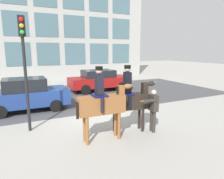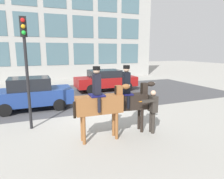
{
  "view_description": "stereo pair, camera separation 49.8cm",
  "coord_description": "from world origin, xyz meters",
  "px_view_note": "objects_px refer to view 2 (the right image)",
  "views": [
    {
      "loc": [
        -3.13,
        -8.45,
        3.06
      ],
      "look_at": [
        0.28,
        -1.4,
        1.52
      ],
      "focal_mm": 32.0,
      "sensor_mm": 36.0,
      "label": 1
    },
    {
      "loc": [
        -2.67,
        -8.65,
        3.06
      ],
      "look_at": [
        0.28,
        -1.4,
        1.52
      ],
      "focal_mm": 32.0,
      "sensor_mm": 36.0,
      "label": 2
    }
  ],
  "objects_px": {
    "pedestrian_bystander": "(152,108)",
    "street_car_near_lane": "(32,93)",
    "street_car_far_lane": "(106,80)",
    "traffic_light": "(26,56)",
    "mounted_horse_lead": "(100,103)",
    "mounted_horse_companion": "(129,99)"
  },
  "relations": [
    {
      "from": "pedestrian_bystander",
      "to": "traffic_light",
      "type": "distance_m",
      "value": 5.08
    },
    {
      "from": "street_car_far_lane",
      "to": "traffic_light",
      "type": "height_order",
      "value": "traffic_light"
    },
    {
      "from": "pedestrian_bystander",
      "to": "street_car_far_lane",
      "type": "height_order",
      "value": "pedestrian_bystander"
    },
    {
      "from": "mounted_horse_lead",
      "to": "traffic_light",
      "type": "distance_m",
      "value": 3.34
    },
    {
      "from": "street_car_near_lane",
      "to": "street_car_far_lane",
      "type": "bearing_deg",
      "value": 31.26
    },
    {
      "from": "pedestrian_bystander",
      "to": "street_car_far_lane",
      "type": "bearing_deg",
      "value": -93.99
    },
    {
      "from": "mounted_horse_lead",
      "to": "street_car_near_lane",
      "type": "xyz_separation_m",
      "value": [
        -2.13,
        4.86,
        -0.48
      ]
    },
    {
      "from": "street_car_near_lane",
      "to": "street_car_far_lane",
      "type": "relative_size",
      "value": 0.87
    },
    {
      "from": "mounted_horse_companion",
      "to": "street_car_near_lane",
      "type": "xyz_separation_m",
      "value": [
        -3.35,
        4.6,
        -0.43
      ]
    },
    {
      "from": "street_car_far_lane",
      "to": "traffic_light",
      "type": "distance_m",
      "value": 8.4
    },
    {
      "from": "pedestrian_bystander",
      "to": "street_car_near_lane",
      "type": "distance_m",
      "value": 6.49
    },
    {
      "from": "street_car_far_lane",
      "to": "traffic_light",
      "type": "relative_size",
      "value": 1.09
    },
    {
      "from": "pedestrian_bystander",
      "to": "street_car_far_lane",
      "type": "xyz_separation_m",
      "value": [
        1.2,
        8.24,
        -0.12
      ]
    },
    {
      "from": "pedestrian_bystander",
      "to": "traffic_light",
      "type": "bearing_deg",
      "value": -22.58
    },
    {
      "from": "street_car_far_lane",
      "to": "mounted_horse_lead",
      "type": "bearing_deg",
      "value": -111.49
    },
    {
      "from": "street_car_near_lane",
      "to": "traffic_light",
      "type": "height_order",
      "value": "traffic_light"
    },
    {
      "from": "street_car_far_lane",
      "to": "traffic_light",
      "type": "bearing_deg",
      "value": -131.53
    },
    {
      "from": "street_car_near_lane",
      "to": "street_car_far_lane",
      "type": "xyz_separation_m",
      "value": [
        5.31,
        3.22,
        -0.01
      ]
    },
    {
      "from": "pedestrian_bystander",
      "to": "street_car_near_lane",
      "type": "xyz_separation_m",
      "value": [
        -4.11,
        5.02,
        -0.11
      ]
    },
    {
      "from": "street_car_near_lane",
      "to": "mounted_horse_companion",
      "type": "bearing_deg",
      "value": -53.95
    },
    {
      "from": "pedestrian_bystander",
      "to": "traffic_light",
      "type": "relative_size",
      "value": 0.38
    },
    {
      "from": "street_car_far_lane",
      "to": "traffic_light",
      "type": "xyz_separation_m",
      "value": [
        -5.41,
        -6.11,
        2.01
      ]
    }
  ]
}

